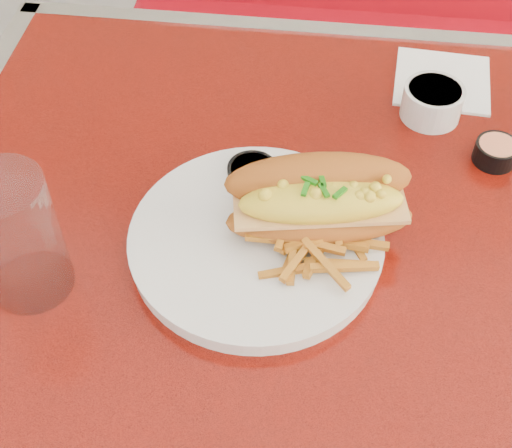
# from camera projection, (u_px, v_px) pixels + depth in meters

# --- Properties ---
(diner_table) EXTENTS (1.23, 0.83, 0.77)m
(diner_table) POSITION_uv_depth(u_px,v_px,m) (409.00, 324.00, 0.91)
(diner_table) COLOR red
(diner_table) RESTS_ON ground
(booth_bench_far) EXTENTS (1.20, 0.51, 0.90)m
(booth_bench_far) POSITION_uv_depth(u_px,v_px,m) (381.00, 109.00, 1.68)
(booth_bench_far) COLOR #A60B19
(booth_bench_far) RESTS_ON ground
(dinner_plate) EXTENTS (0.33, 0.33, 0.02)m
(dinner_plate) POSITION_uv_depth(u_px,v_px,m) (256.00, 241.00, 0.78)
(dinner_plate) COLOR silver
(dinner_plate) RESTS_ON diner_table
(mac_hoagie) EXTENTS (0.22, 0.13, 0.09)m
(mac_hoagie) POSITION_uv_depth(u_px,v_px,m) (319.00, 200.00, 0.76)
(mac_hoagie) COLOR #AC5A1B
(mac_hoagie) RESTS_ON dinner_plate
(fries_pile) EXTENTS (0.12, 0.11, 0.03)m
(fries_pile) POSITION_uv_depth(u_px,v_px,m) (319.00, 239.00, 0.75)
(fries_pile) COLOR orange
(fries_pile) RESTS_ON dinner_plate
(fork) EXTENTS (0.04, 0.13, 0.00)m
(fork) POSITION_uv_depth(u_px,v_px,m) (315.00, 242.00, 0.77)
(fork) COLOR silver
(fork) RESTS_ON dinner_plate
(gravy_ramekin) EXTENTS (0.10, 0.10, 0.04)m
(gravy_ramekin) POSITION_uv_depth(u_px,v_px,m) (432.00, 101.00, 0.92)
(gravy_ramekin) COLOR silver
(gravy_ramekin) RESTS_ON diner_table
(sauce_cup_left) EXTENTS (0.08, 0.08, 0.03)m
(sauce_cup_left) POSITION_uv_depth(u_px,v_px,m) (252.00, 175.00, 0.84)
(sauce_cup_left) COLOR black
(sauce_cup_left) RESTS_ON diner_table
(sauce_cup_right) EXTENTS (0.06, 0.06, 0.03)m
(sauce_cup_right) POSITION_uv_depth(u_px,v_px,m) (496.00, 151.00, 0.87)
(sauce_cup_right) COLOR black
(sauce_cup_right) RESTS_ON diner_table
(water_tumbler) EXTENTS (0.09, 0.09, 0.15)m
(water_tumbler) POSITION_uv_depth(u_px,v_px,m) (17.00, 238.00, 0.70)
(water_tumbler) COLOR silver
(water_tumbler) RESTS_ON diner_table
(paper_napkin) EXTENTS (0.14, 0.14, 0.00)m
(paper_napkin) POSITION_uv_depth(u_px,v_px,m) (442.00, 81.00, 0.98)
(paper_napkin) COLOR white
(paper_napkin) RESTS_ON diner_table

